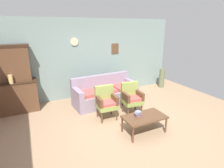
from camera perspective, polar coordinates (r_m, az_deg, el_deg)
ground_plane at (r=4.62m, az=5.52°, el=-13.80°), size 7.68×7.68×0.00m
wall_back_with_decor at (r=6.41m, az=-6.47°, el=8.18°), size 6.40×0.09×2.70m
side_cabinet at (r=5.93m, az=-27.96°, el=-3.56°), size 1.16×0.55×0.93m
cabinet_upper_hutch at (r=5.76m, az=-29.37°, el=5.89°), size 0.99×0.38×1.03m
vase_on_cabinet at (r=5.59m, az=-29.67°, el=1.33°), size 0.12×0.12×0.25m
floral_couch at (r=5.87m, az=-2.22°, el=-3.05°), size 2.14×0.95×0.90m
armchair_near_cabinet at (r=4.85m, az=-1.92°, el=-5.48°), size 0.55×0.52×0.90m
armchair_row_middle at (r=5.16m, az=6.27°, el=-4.09°), size 0.56×0.54×0.90m
coffee_table at (r=4.33m, az=10.32°, el=-10.63°), size 1.00×0.56×0.42m
book_stack_on_table at (r=4.25m, az=8.22°, el=-9.37°), size 0.15×0.12×0.14m
floor_vase_by_wall at (r=7.66m, az=15.60°, el=1.87°), size 0.22×0.22×0.79m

